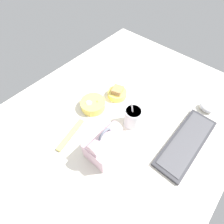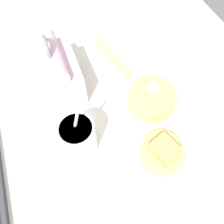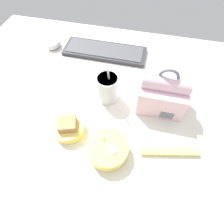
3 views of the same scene
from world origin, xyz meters
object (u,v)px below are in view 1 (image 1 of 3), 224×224
at_px(keyboard, 186,142).
at_px(chopstick_case, 71,135).
at_px(bento_bowl_snacks, 93,104).
at_px(soup_cup, 133,117).
at_px(lunch_bag, 105,144).
at_px(computer_mouse, 207,107).
at_px(bento_bowl_sandwich, 117,93).

relative_size(keyboard, chopstick_case, 2.06).
distance_m(bento_bowl_snacks, chopstick_case, 0.20).
xyz_separation_m(soup_cup, bento_bowl_snacks, (0.05, -0.22, -0.03)).
distance_m(soup_cup, chopstick_case, 0.31).
height_order(keyboard, lunch_bag, lunch_bag).
xyz_separation_m(lunch_bag, chopstick_case, (0.05, -0.18, -0.06)).
bearing_deg(chopstick_case, keyboard, 126.78).
height_order(soup_cup, chopstick_case, soup_cup).
distance_m(lunch_bag, soup_cup, 0.20).
bearing_deg(computer_mouse, bento_bowl_sandwich, -60.37).
bearing_deg(chopstick_case, computer_mouse, 143.90).
bearing_deg(bento_bowl_snacks, computer_mouse, 129.71).
bearing_deg(bento_bowl_snacks, bento_bowl_sandwich, 163.19).
xyz_separation_m(soup_cup, bento_bowl_sandwich, (-0.09, -0.18, -0.03)).
distance_m(lunch_bag, computer_mouse, 0.59).
bearing_deg(keyboard, lunch_bag, -42.77).
bearing_deg(lunch_bag, soup_cup, -178.79).
height_order(bento_bowl_sandwich, chopstick_case, bento_bowl_sandwich).
xyz_separation_m(bento_bowl_sandwich, chopstick_case, (0.35, -0.00, -0.02)).
xyz_separation_m(bento_bowl_sandwich, computer_mouse, (-0.24, 0.43, -0.00)).
bearing_deg(bento_bowl_snacks, keyboard, 105.38).
bearing_deg(chopstick_case, soup_cup, 144.34).
height_order(bento_bowl_sandwich, computer_mouse, bento_bowl_sandwich).
xyz_separation_m(bento_bowl_snacks, chopstick_case, (0.20, 0.04, -0.02)).
bearing_deg(keyboard, soup_cup, -73.17).
relative_size(bento_bowl_sandwich, computer_mouse, 1.32).
relative_size(keyboard, bento_bowl_sandwich, 3.67).
height_order(soup_cup, bento_bowl_sandwich, soup_cup).
distance_m(lunch_bag, chopstick_case, 0.20).
bearing_deg(computer_mouse, chopstick_case, -36.10).
distance_m(soup_cup, bento_bowl_sandwich, 0.20).
bearing_deg(soup_cup, chopstick_case, -35.66).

